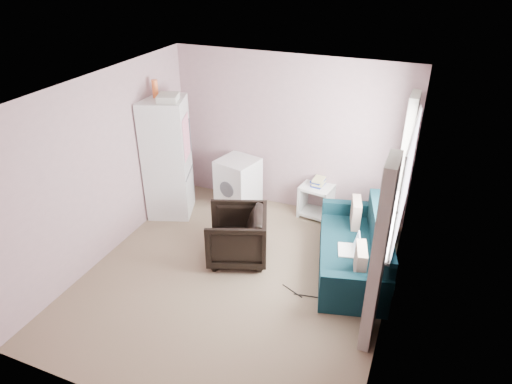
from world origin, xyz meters
TOP-DOWN VIEW (x-y plane):
  - room at (0.02, 0.01)m, footprint 3.84×4.24m
  - armchair at (-0.16, 0.42)m, footprint 0.97×1.00m
  - fridge at (-1.67, 1.18)m, footprint 0.83×0.83m
  - washing_machine at (-0.75, 1.77)m, footprint 0.71×0.71m
  - side_table at (0.55, 1.97)m, footprint 0.54×0.54m
  - sofa at (1.42, 0.74)m, footprint 1.24×1.96m
  - window_dressing at (1.78, 0.70)m, footprint 0.17×2.62m
  - floor_cables at (0.88, 0.02)m, footprint 0.52×0.16m

SIDE VIEW (x-z plane):
  - floor_cables at x=0.88m, z-range 0.00..0.01m
  - sofa at x=1.42m, z-range -0.11..0.70m
  - side_table at x=0.55m, z-range -0.02..0.64m
  - armchair at x=-0.16m, z-range 0.00..0.81m
  - washing_machine at x=-0.75m, z-range 0.02..0.84m
  - fridge at x=-1.67m, z-range -0.12..2.04m
  - window_dressing at x=1.78m, z-range 0.02..2.20m
  - room at x=0.02m, z-range -0.02..2.52m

